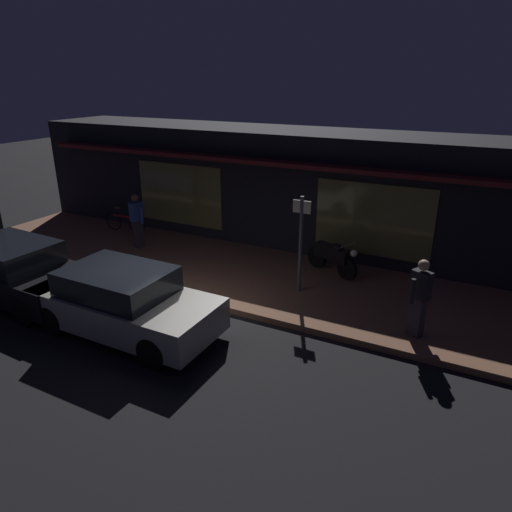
% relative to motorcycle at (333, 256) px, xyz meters
% --- Properties ---
extents(ground_plane, '(60.00, 60.00, 0.00)m').
position_rel_motorcycle_xyz_m(ground_plane, '(-2.45, -4.04, -0.65)').
color(ground_plane, black).
extents(sidewalk_slab, '(18.00, 4.00, 0.15)m').
position_rel_motorcycle_xyz_m(sidewalk_slab, '(-2.45, -1.04, -0.57)').
color(sidewalk_slab, brown).
rests_on(sidewalk_slab, ground_plane).
extents(storefront_building, '(18.00, 3.30, 3.60)m').
position_rel_motorcycle_xyz_m(storefront_building, '(-2.45, 2.35, 1.16)').
color(storefront_building, black).
rests_on(storefront_building, ground_plane).
extents(motorcycle, '(1.60, 0.87, 0.97)m').
position_rel_motorcycle_xyz_m(motorcycle, '(0.00, 0.00, 0.00)').
color(motorcycle, black).
rests_on(motorcycle, sidewalk_slab).
extents(bicycle_parked, '(1.66, 0.42, 0.91)m').
position_rel_motorcycle_xyz_m(bicycle_parked, '(-7.45, 0.18, -0.14)').
color(bicycle_parked, black).
rests_on(bicycle_parked, sidewalk_slab).
extents(person_photographer, '(0.61, 0.42, 1.67)m').
position_rel_motorcycle_xyz_m(person_photographer, '(-6.06, -0.76, 0.38)').
color(person_photographer, '#28232D').
rests_on(person_photographer, sidewalk_slab).
extents(person_bystander, '(0.44, 0.58, 1.67)m').
position_rel_motorcycle_xyz_m(person_bystander, '(2.55, -2.31, 0.38)').
color(person_bystander, '#28232D').
rests_on(person_bystander, sidewalk_slab).
extents(sign_post, '(0.44, 0.09, 2.40)m').
position_rel_motorcycle_xyz_m(sign_post, '(-0.39, -1.41, 0.86)').
color(sign_post, '#47474C').
rests_on(sign_post, sidewalk_slab).
extents(parked_car_far, '(4.18, 1.95, 1.42)m').
position_rel_motorcycle_xyz_m(parked_car_far, '(-6.56, -4.67, 0.06)').
color(parked_car_far, black).
rests_on(parked_car_far, ground_plane).
extents(parked_car_across, '(4.11, 1.80, 1.42)m').
position_rel_motorcycle_xyz_m(parked_car_across, '(-3.04, -4.73, 0.06)').
color(parked_car_across, black).
rests_on(parked_car_across, ground_plane).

